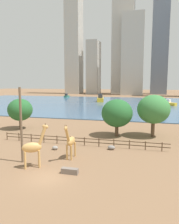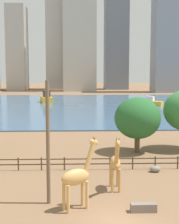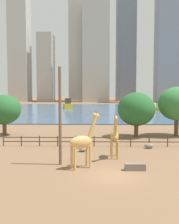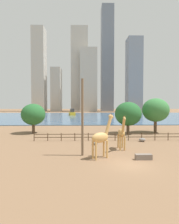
# 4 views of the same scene
# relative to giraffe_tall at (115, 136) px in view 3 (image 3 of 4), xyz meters

# --- Properties ---
(ground_plane) EXTENTS (400.00, 400.00, 0.00)m
(ground_plane) POSITION_rel_giraffe_tall_xyz_m (-0.45, 73.94, -2.23)
(ground_plane) COLOR brown
(harbor_water) EXTENTS (180.00, 86.00, 0.20)m
(harbor_water) POSITION_rel_giraffe_tall_xyz_m (-0.45, 70.94, -2.13)
(harbor_water) COLOR #3D6084
(harbor_water) RESTS_ON ground
(giraffe_tall) EXTENTS (0.85, 3.22, 4.71)m
(giraffe_tall) POSITION_rel_giraffe_tall_xyz_m (0.00, 0.00, 0.00)
(giraffe_tall) COLOR tan
(giraffe_tall) RESTS_ON ground
(giraffe_companion) EXTENTS (2.95, 2.13, 5.09)m
(giraffe_companion) POSITION_rel_giraffe_tall_xyz_m (-3.10, -3.79, 0.13)
(giraffe_companion) COLOR tan
(giraffe_companion) RESTS_ON ground
(utility_pole) EXTENTS (0.28, 0.28, 9.08)m
(utility_pole) POSITION_rel_giraffe_tall_xyz_m (-5.23, -2.68, 2.31)
(utility_pole) COLOR brown
(utility_pole) RESTS_ON ground
(boulder_near_fence) EXTENTS (1.06, 0.81, 0.61)m
(boulder_near_fence) POSITION_rel_giraffe_tall_xyz_m (4.45, 4.97, -1.93)
(boulder_near_fence) COLOR gray
(boulder_near_fence) RESTS_ON ground
(boulder_by_pole) EXTENTS (0.86, 0.74, 0.55)m
(boulder_by_pole) POSITION_rel_giraffe_tall_xyz_m (-3.40, 2.90, -1.96)
(boulder_by_pole) COLOR gray
(boulder_by_pole) RESTS_ON ground
(feeding_trough) EXTENTS (1.80, 0.60, 0.60)m
(feeding_trough) POSITION_rel_giraffe_tall_xyz_m (1.48, -4.47, -1.93)
(feeding_trough) COLOR #72665B
(feeding_trough) RESTS_ON ground
(enclosure_fence) EXTENTS (26.12, 0.14, 1.30)m
(enclosure_fence) POSITION_rel_giraffe_tall_xyz_m (-0.68, 5.94, -1.47)
(enclosure_fence) COLOR #4C3826
(enclosure_fence) RESTS_ON ground
(tree_left_large) EXTENTS (5.55, 5.55, 6.66)m
(tree_left_large) POSITION_rel_giraffe_tall_xyz_m (4.12, 13.25, 1.92)
(tree_left_large) COLOR brown
(tree_left_large) RESTS_ON ground
(tree_center_broad) EXTENTS (5.04, 5.04, 6.29)m
(tree_center_broad) POSITION_rel_giraffe_tall_xyz_m (-15.99, 14.23, 1.77)
(tree_center_broad) COLOR brown
(tree_center_broad) RESTS_ON ground
(tree_right_tall) EXTENTS (5.67, 5.67, 7.49)m
(tree_right_tall) POSITION_rel_giraffe_tall_xyz_m (10.41, 14.39, 2.68)
(tree_right_tall) COLOR brown
(tree_right_tall) RESTS_ON ground
(boat_ferry) EXTENTS (5.89, 4.93, 2.52)m
(boat_ferry) POSITION_rel_giraffe_tall_xyz_m (18.29, 69.66, -1.18)
(boat_ferry) COLOR gold
(boat_ferry) RESTS_ON harbor_water
(boat_sailboat) EXTENTS (4.72, 9.07, 3.80)m
(boat_sailboat) POSITION_rel_giraffe_tall_xyz_m (-12.76, 80.11, -0.75)
(boat_sailboat) COLOR gold
(boat_sailboat) RESTS_ON harbor_water
(boat_tug) EXTENTS (1.96, 5.39, 4.84)m
(boat_tug) POSITION_rel_giraffe_tall_xyz_m (-40.17, 106.04, -1.22)
(boat_tug) COLOR #337259
(boat_tug) RESTS_ON harbor_water
(skyline_tower_needle) EXTENTS (12.63, 13.88, 109.90)m
(skyline_tower_needle) POSITION_rel_giraffe_tall_xyz_m (18.43, 163.93, 52.72)
(skyline_tower_needle) COLOR slate
(skyline_tower_needle) RESTS_ON ground
(skyline_block_central) EXTENTS (12.97, 13.28, 66.47)m
(skyline_block_central) POSITION_rel_giraffe_tall_xyz_m (39.32, 135.46, 31.00)
(skyline_block_central) COLOR gray
(skyline_block_central) RESTS_ON ground
(skyline_tower_glass) EXTENTS (17.27, 15.11, 86.46)m
(skyline_tower_glass) POSITION_rel_giraffe_tall_xyz_m (-10.86, 162.24, 41.00)
(skyline_tower_glass) COLOR #B7B2A8
(skyline_tower_glass) RESTS_ON ground
(skyline_block_left) EXTENTS (9.46, 15.29, 43.32)m
(skyline_block_left) POSITION_rel_giraffe_tall_xyz_m (-34.16, 154.83, 19.43)
(skyline_block_left) COLOR #ADA89E
(skyline_block_left) RESTS_ON ground
(skyline_block_right) EXTENTS (16.26, 11.82, 60.33)m
(skyline_block_right) POSITION_rel_giraffe_tall_xyz_m (-1.76, 146.01, 27.93)
(skyline_block_right) COLOR #B7B2A8
(skyline_block_right) RESTS_ON ground
(skyline_tower_short) EXTENTS (12.04, 14.81, 82.65)m
(skyline_tower_short) POSITION_rel_giraffe_tall_xyz_m (-50.98, 154.13, 39.09)
(skyline_tower_short) COLOR #B7B2A8
(skyline_tower_short) RESTS_ON ground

